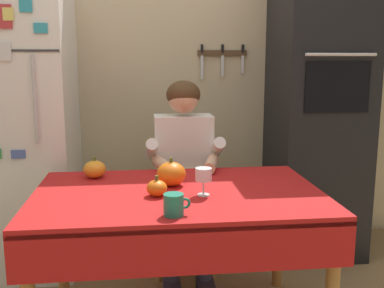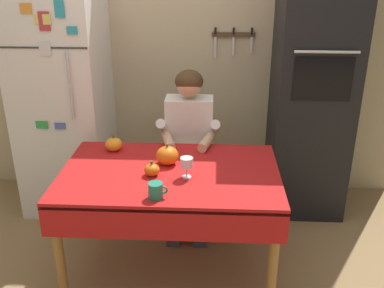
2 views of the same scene
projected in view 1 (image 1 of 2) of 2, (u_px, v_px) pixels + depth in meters
name	position (u px, v px, depth m)	size (l,w,h in m)	color
back_wall_assembly	(170.00, 69.00, 3.35)	(3.70, 0.13, 2.60)	#BCAD89
refrigerator	(20.00, 134.00, 2.93)	(0.68, 0.71, 1.80)	white
wall_oven	(318.00, 106.00, 3.16)	(0.60, 0.64, 2.10)	black
dining_table	(179.00, 209.00, 2.22)	(1.40, 0.90, 0.74)	#9E6B33
chair_behind_person	(182.00, 191.00, 3.03)	(0.40, 0.40, 0.93)	tan
seated_person	(184.00, 164.00, 2.80)	(0.47, 0.55, 1.25)	#38384C
coffee_mug	(174.00, 205.00, 1.87)	(0.11, 0.08, 0.09)	#237F66
wine_glass	(203.00, 176.00, 2.14)	(0.08, 0.08, 0.13)	white
pumpkin_large	(95.00, 169.00, 2.47)	(0.12, 0.12, 0.12)	orange
pumpkin_medium	(157.00, 188.00, 2.14)	(0.10, 0.10, 0.10)	orange
pumpkin_small	(171.00, 174.00, 2.31)	(0.15, 0.15, 0.14)	orange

